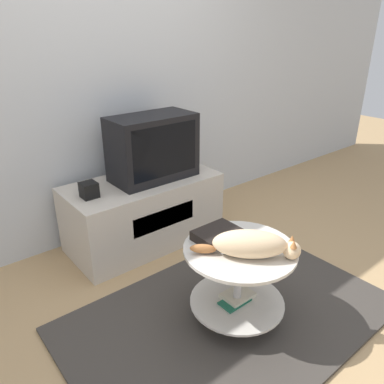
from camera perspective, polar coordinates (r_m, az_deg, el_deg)
ground_plane at (r=2.37m, az=5.76°, el=-18.43°), size 12.00×12.00×0.00m
wall_back at (r=2.95m, az=-14.05°, el=17.53°), size 8.00×0.05×2.60m
rug at (r=2.36m, az=5.77°, el=-18.25°), size 1.87×1.24×0.02m
tv_stand at (r=2.97m, az=-7.34°, el=-2.96°), size 1.17×0.57×0.52m
tv at (r=2.83m, az=-5.99°, el=6.76°), size 0.64×0.34×0.48m
speaker at (r=2.63m, az=-15.42°, el=0.30°), size 0.11×0.11×0.11m
coffee_table at (r=2.15m, az=7.08°, el=-12.48°), size 0.62×0.62×0.48m
dvd_box at (r=2.11m, az=3.81°, el=-6.46°), size 0.25×0.18×0.05m
cat at (r=1.95m, az=9.12°, el=-7.91°), size 0.44×0.42×0.15m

